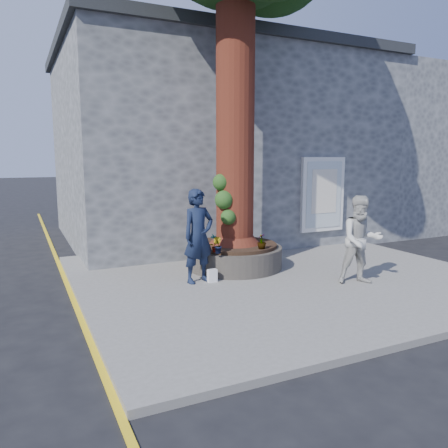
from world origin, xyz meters
name	(u,v)px	position (x,y,z in m)	size (l,w,h in m)	color
ground	(244,300)	(0.00, 0.00, 0.00)	(120.00, 120.00, 0.00)	black
pavement	(281,276)	(1.50, 1.00, 0.06)	(9.00, 8.00, 0.12)	slate
yellow_line	(76,307)	(-3.05, 1.00, 0.00)	(0.10, 30.00, 0.01)	yellow
stone_shop	(212,147)	(2.50, 7.20, 3.16)	(10.30, 8.30, 6.30)	#525458
neighbour_shop	(380,153)	(10.50, 7.20, 3.00)	(6.00, 8.00, 6.00)	#525458
planter	(235,256)	(0.80, 2.00, 0.41)	(2.30, 2.30, 0.60)	black
man	(198,236)	(-0.47, 1.21, 1.13)	(0.74, 0.48, 2.02)	#121B33
woman	(361,240)	(2.61, -0.36, 1.06)	(0.92, 0.71, 1.88)	#B5B4AD
shopping_bag	(212,276)	(-0.21, 1.07, 0.26)	(0.20, 0.12, 0.28)	white
plant_a	(214,243)	(-0.05, 1.31, 0.92)	(0.21, 0.14, 0.40)	gray
plant_b	(217,245)	(-0.05, 1.15, 0.90)	(0.20, 0.19, 0.36)	gray
plant_c	(262,241)	(1.06, 1.15, 0.90)	(0.20, 0.20, 0.36)	gray
plant_d	(249,229)	(1.65, 2.85, 0.89)	(0.31, 0.27, 0.34)	gray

